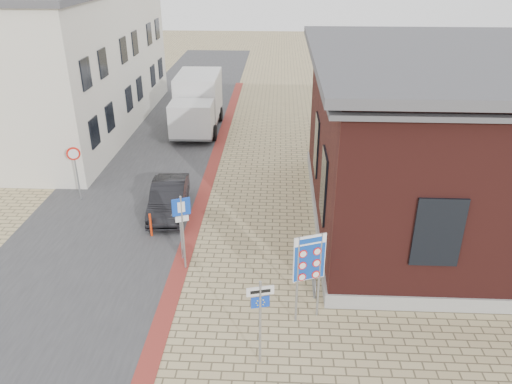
% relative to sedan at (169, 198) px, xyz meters
% --- Properties ---
extents(ground, '(120.00, 120.00, 0.00)m').
position_rel_sedan_xyz_m(ground, '(3.20, -7.03, -0.66)').
color(ground, tan).
rests_on(ground, ground).
extents(road_strip, '(7.00, 60.00, 0.02)m').
position_rel_sedan_xyz_m(road_strip, '(-2.30, 7.97, -0.65)').
color(road_strip, '#38383A').
rests_on(road_strip, ground).
extents(curb_strip, '(0.60, 40.00, 0.02)m').
position_rel_sedan_xyz_m(curb_strip, '(1.20, 2.97, -0.64)').
color(curb_strip, maroon).
rests_on(curb_strip, ground).
extents(brick_building, '(13.00, 13.00, 6.80)m').
position_rel_sedan_xyz_m(brick_building, '(12.19, -0.03, 2.83)').
color(brick_building, gray).
rests_on(brick_building, ground).
extents(townhouse_near, '(7.40, 6.40, 8.30)m').
position_rel_sedan_xyz_m(townhouse_near, '(-7.79, 4.97, 3.51)').
color(townhouse_near, beige).
rests_on(townhouse_near, ground).
extents(townhouse_mid, '(7.40, 6.40, 9.10)m').
position_rel_sedan_xyz_m(townhouse_mid, '(-7.79, 10.97, 3.91)').
color(townhouse_mid, beige).
rests_on(townhouse_mid, ground).
extents(townhouse_far, '(7.40, 6.40, 8.30)m').
position_rel_sedan_xyz_m(townhouse_far, '(-7.79, 16.97, 3.51)').
color(townhouse_far, beige).
rests_on(townhouse_far, ground).
extents(bike_rack, '(0.08, 1.80, 0.60)m').
position_rel_sedan_xyz_m(bike_rack, '(5.85, -4.83, -0.40)').
color(bike_rack, slate).
rests_on(bike_rack, ground).
extents(sedan, '(1.72, 4.11, 1.32)m').
position_rel_sedan_xyz_m(sedan, '(0.00, 0.00, 0.00)').
color(sedan, black).
rests_on(sedan, ground).
extents(box_truck, '(2.77, 6.29, 3.27)m').
position_rel_sedan_xyz_m(box_truck, '(-0.44, 10.97, 1.03)').
color(box_truck, slate).
rests_on(box_truck, ground).
extents(border_sign, '(0.94, 0.39, 2.89)m').
position_rel_sedan_xyz_m(border_sign, '(5.53, -6.53, 1.42)').
color(border_sign, gray).
rests_on(border_sign, ground).
extents(essen_sign, '(0.70, 0.21, 2.64)m').
position_rel_sedan_xyz_m(essen_sign, '(4.20, -8.42, 1.11)').
color(essen_sign, gray).
rests_on(essen_sign, ground).
extents(parking_sign, '(0.58, 0.28, 2.82)m').
position_rel_sedan_xyz_m(parking_sign, '(1.40, -4.11, 1.29)').
color(parking_sign, gray).
rests_on(parking_sign, ground).
extents(yield_sign, '(0.78, 0.30, 2.26)m').
position_rel_sedan_xyz_m(yield_sign, '(1.20, -3.53, 1.05)').
color(yield_sign, gray).
rests_on(yield_sign, ground).
extents(speed_sign, '(0.56, 0.24, 2.50)m').
position_rel_sedan_xyz_m(speed_sign, '(-4.22, 0.97, 1.03)').
color(speed_sign, gray).
rests_on(speed_sign, ground).
extents(bollard, '(0.11, 0.11, 0.98)m').
position_rel_sedan_xyz_m(bollard, '(-0.30, -2.03, -0.17)').
color(bollard, red).
rests_on(bollard, ground).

